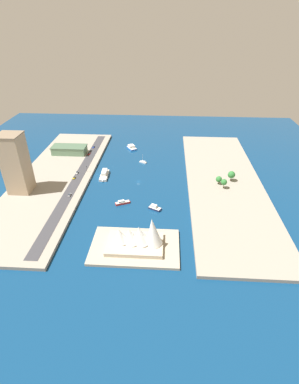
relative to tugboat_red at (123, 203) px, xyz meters
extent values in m
plane|color=navy|center=(-9.76, -39.78, -1.33)|extent=(440.00, 440.00, 0.00)
cube|color=gray|center=(-92.41, -39.78, 0.02)|extent=(70.00, 240.00, 2.68)
cube|color=gray|center=(72.88, -39.78, 0.02)|extent=(70.00, 240.00, 2.68)
cube|color=#A89E89|center=(-16.47, 54.59, -0.33)|extent=(61.38, 39.10, 2.00)
cube|color=#38383D|center=(49.70, -39.78, 1.43)|extent=(9.51, 228.00, 0.15)
cube|color=red|center=(0.08, 0.04, -0.39)|extent=(12.74, 8.09, 1.86)
cone|color=red|center=(-6.07, -2.67, -0.39)|extent=(2.21, 2.21, 1.68)
cube|color=white|center=(0.98, 0.43, 1.36)|extent=(5.93, 4.48, 1.64)
cube|color=beige|center=(0.08, 0.04, 0.59)|extent=(12.23, 7.76, 0.10)
cube|color=white|center=(-10.85, -82.63, -0.73)|extent=(8.57, 6.46, 1.19)
cone|color=white|center=(-6.98, -84.70, -0.73)|extent=(1.45, 1.45, 1.07)
cube|color=white|center=(-11.52, -82.27, 0.34)|extent=(4.26, 3.75, 0.95)
cube|color=beige|center=(-10.85, -82.63, -0.08)|extent=(8.23, 6.20, 0.10)
cylinder|color=silver|center=(-10.49, -82.83, 4.09)|extent=(0.24, 0.24, 8.44)
cube|color=#1E284C|center=(-28.17, 6.42, -0.49)|extent=(11.37, 9.05, 1.67)
cone|color=#1E284C|center=(-33.14, 9.09, -0.49)|extent=(2.03, 2.03, 1.50)
cube|color=white|center=(-27.27, 5.94, 1.55)|extent=(5.79, 4.88, 2.41)
cube|color=beige|center=(-28.17, 6.42, 0.39)|extent=(10.91, 8.69, 0.10)
cube|color=blue|center=(6.02, -120.61, -0.46)|extent=(14.04, 16.11, 1.73)
cone|color=blue|center=(2.08, -114.20, -0.46)|extent=(2.15, 2.15, 1.56)
cube|color=white|center=(6.63, -121.60, 1.79)|extent=(9.32, 9.70, 2.77)
cube|color=beige|center=(6.02, -120.61, 0.46)|extent=(13.48, 15.47, 0.10)
cube|color=silver|center=(25.41, -48.02, -0.11)|extent=(8.36, 22.25, 2.44)
cone|color=silver|center=(24.86, -36.41, -0.11)|extent=(2.29, 2.29, 2.19)
cube|color=white|center=(25.48, -49.52, 2.84)|extent=(5.26, 12.22, 3.47)
cube|color=beige|center=(25.41, -48.02, 1.16)|extent=(8.02, 21.36, 0.10)
cube|color=slate|center=(74.95, -96.56, 5.43)|extent=(37.51, 16.95, 8.15)
cube|color=#47624A|center=(74.95, -96.56, 9.91)|extent=(39.01, 17.63, 0.80)
cube|color=tan|center=(93.50, -12.49, 27.62)|extent=(18.78, 18.47, 52.52)
cube|color=#7C6B55|center=(93.50, -12.49, 54.28)|extent=(19.53, 19.21, 0.80)
cylinder|color=black|center=(52.14, -35.60, 1.83)|extent=(0.26, 0.64, 0.64)
cylinder|color=black|center=(53.76, -35.61, 1.83)|extent=(0.26, 0.64, 0.64)
cylinder|color=black|center=(52.11, -38.68, 1.83)|extent=(0.26, 0.64, 0.64)
cylinder|color=black|center=(53.72, -38.69, 1.83)|extent=(0.26, 0.64, 0.64)
cube|color=yellow|center=(52.93, -37.15, 2.17)|extent=(1.86, 4.42, 0.89)
cube|color=#262D38|center=(52.93, -37.37, 2.86)|extent=(1.62, 2.48, 0.48)
cylinder|color=black|center=(48.77, -7.58, 1.83)|extent=(0.25, 0.64, 0.64)
cylinder|color=black|center=(47.06, -7.59, 1.83)|extent=(0.25, 0.64, 0.64)
cylinder|color=black|center=(48.76, -4.05, 1.83)|extent=(0.25, 0.64, 0.64)
cylinder|color=black|center=(47.05, -4.06, 1.83)|extent=(0.25, 0.64, 0.64)
cube|color=#B7B7BC|center=(47.91, -5.82, 2.13)|extent=(1.92, 5.05, 0.81)
cube|color=#262D38|center=(47.91, -5.57, 2.84)|extent=(1.69, 2.83, 0.61)
cylinder|color=black|center=(52.10, -46.48, 1.83)|extent=(0.28, 0.65, 0.64)
cylinder|color=black|center=(53.73, -46.41, 1.83)|extent=(0.28, 0.65, 0.64)
cylinder|color=black|center=(52.24, -49.94, 1.83)|extent=(0.28, 0.65, 0.64)
cylinder|color=black|center=(53.87, -49.88, 1.83)|extent=(0.28, 0.65, 0.64)
cube|color=white|center=(52.98, -48.18, 2.11)|extent=(2.04, 5.03, 0.77)
cube|color=#262D38|center=(52.99, -48.42, 2.80)|extent=(1.73, 2.84, 0.61)
cylinder|color=black|center=(50.87, -113.24, 1.83)|extent=(0.28, 0.65, 0.64)
cylinder|color=black|center=(52.48, -113.31, 1.83)|extent=(0.28, 0.65, 0.64)
cylinder|color=black|center=(50.72, -116.57, 1.83)|extent=(0.28, 0.65, 0.64)
cylinder|color=black|center=(52.32, -116.65, 1.83)|extent=(0.28, 0.65, 0.64)
cube|color=blue|center=(51.60, -114.94, 2.15)|extent=(2.02, 4.85, 0.85)
cube|color=#262D38|center=(51.59, -115.18, 2.82)|extent=(1.71, 2.74, 0.50)
cylinder|color=black|center=(51.44, -93.68, 1.83)|extent=(0.25, 0.64, 0.64)
cylinder|color=black|center=(53.08, -93.68, 1.83)|extent=(0.25, 0.64, 0.64)
cylinder|color=black|center=(51.45, -97.17, 1.83)|extent=(0.25, 0.64, 0.64)
cylinder|color=black|center=(53.09, -97.17, 1.83)|extent=(0.25, 0.64, 0.64)
cube|color=red|center=(52.26, -95.42, 2.11)|extent=(1.86, 4.99, 0.76)
cube|color=#262D38|center=(52.27, -95.67, 2.72)|extent=(1.63, 2.80, 0.47)
cylinder|color=black|center=(43.73, -52.30, 4.11)|extent=(0.18, 0.18, 5.50)
cube|color=black|center=(43.73, -52.30, 7.36)|extent=(0.36, 0.36, 1.00)
sphere|color=red|center=(43.73, -52.30, 7.71)|extent=(0.24, 0.24, 0.24)
sphere|color=yellow|center=(43.73, -52.30, 7.36)|extent=(0.24, 0.24, 0.24)
sphere|color=green|center=(43.73, -52.30, 7.01)|extent=(0.24, 0.24, 0.24)
cube|color=#BCAD93|center=(-16.47, 54.59, 2.17)|extent=(38.98, 24.92, 3.00)
cone|color=white|center=(-28.99, 54.59, 13.96)|extent=(13.08, 11.13, 21.56)
cone|color=white|center=(-20.41, 54.59, 10.47)|extent=(13.21, 10.98, 15.32)
cone|color=white|center=(-13.39, 54.59, 9.37)|extent=(12.86, 10.84, 13.30)
cone|color=white|center=(-6.50, 54.59, 9.44)|extent=(11.09, 8.98, 13.08)
cylinder|color=brown|center=(-98.73, -42.18, 3.32)|extent=(0.50, 0.50, 3.92)
sphere|color=#2D7233|center=(-98.73, -42.18, 8.05)|extent=(6.92, 6.92, 6.92)
cylinder|color=brown|center=(-86.10, -35.44, 2.77)|extent=(0.50, 0.50, 2.82)
sphere|color=#2D7233|center=(-86.10, -35.44, 6.46)|extent=(5.69, 5.69, 5.69)
cylinder|color=brown|center=(-89.46, -27.55, 3.47)|extent=(0.50, 0.50, 4.22)
sphere|color=#2D7233|center=(-89.46, -27.55, 7.82)|extent=(5.60, 5.60, 5.60)
camera|label=1|loc=(-36.21, 206.81, 137.71)|focal=27.21mm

